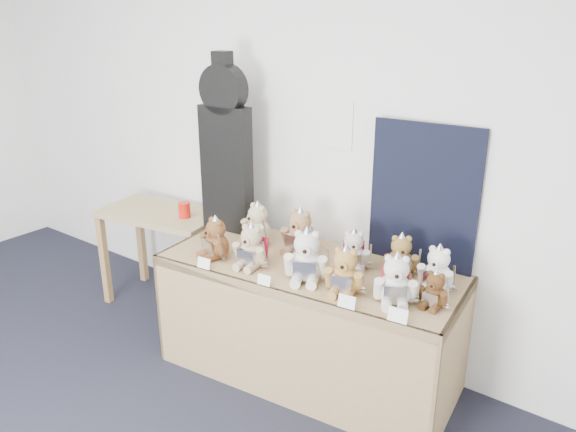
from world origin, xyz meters
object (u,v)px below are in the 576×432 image
Objects in this scene: teddy_back_left at (257,225)px; teddy_back_centre_right at (353,252)px; teddy_front_left at (251,248)px; teddy_front_end at (434,291)px; guitar_case at (226,147)px; teddy_back_end at (437,270)px; display_table at (304,294)px; teddy_front_centre at (307,258)px; teddy_back_right at (401,257)px; teddy_front_right at (345,273)px; side_table at (162,227)px; red_cup at (184,210)px; teddy_front_far_right at (396,282)px; teddy_front_far_left at (215,240)px; teddy_back_centre_left at (300,233)px.

teddy_back_left reaches higher than teddy_back_centre_right.
teddy_front_end is (1.04, 0.18, -0.03)m from teddy_front_left.
guitar_case reaches higher than teddy_back_end.
display_table is 0.32m from teddy_front_centre.
teddy_front_centre is 1.24× the size of teddy_back_right.
teddy_back_end is at bearing 1.69° from teddy_front_centre.
teddy_front_end is at bearing -12.41° from guitar_case.
teddy_front_right is (1.11, -0.32, -0.46)m from guitar_case.
teddy_back_end reaches higher than side_table.
side_table is 8.67× the size of red_cup.
teddy_front_far_right is 1.12× the size of teddy_back_right.
teddy_front_left is at bearing -41.30° from guitar_case.
teddy_front_right is at bearing -7.00° from teddy_back_left.
teddy_front_centre is (1.49, -0.27, 0.25)m from side_table.
teddy_back_right is (1.64, 0.09, 0.04)m from red_cup.
teddy_front_far_left is 0.94× the size of teddy_front_far_right.
display_table is 6.14× the size of teddy_front_far_right.
display_table is 1.20m from red_cup.
teddy_back_centre_right is at bearing 33.55° from display_table.
teddy_front_far_right reaches higher than teddy_back_left.
teddy_front_centre is (0.86, -0.32, -0.44)m from guitar_case.
red_cup is 1.01m from teddy_back_centre_left.
guitar_case is 0.76m from teddy_back_centre_left.
guitar_case reaches higher than teddy_back_left.
teddy_back_centre_right is 0.96× the size of teddy_back_end.
teddy_back_end is (2.11, 0.06, 0.23)m from side_table.
teddy_back_centre_right is (0.75, 0.35, -0.01)m from teddy_front_far_left.
teddy_back_centre_left is (1.25, 0.01, 0.24)m from side_table.
display_table is 6.98× the size of teddy_back_centre_right.
teddy_front_right is (0.33, -0.10, 0.28)m from display_table.
teddy_front_right is 0.57m from teddy_back_centre_left.
red_cup is 1.94m from teddy_front_end.
teddy_back_left is at bearing 175.83° from teddy_front_end.
teddy_back_left is at bearing -2.47° from red_cup.
teddy_front_centre is 0.25m from teddy_front_right.
red_cup is 0.39× the size of teddy_front_right.
side_table is 3.61× the size of teddy_back_right.
teddy_back_right reaches higher than teddy_back_centre_right.
teddy_back_end is at bearing 32.18° from teddy_front_far_left.
teddy_back_right is (1.00, 0.44, -0.01)m from teddy_front_far_left.
teddy_back_centre_left reaches higher than red_cup.
teddy_front_far_right reaches higher than side_table.
teddy_front_far_right reaches higher than teddy_back_right.
teddy_front_far_right is (0.59, -0.05, 0.28)m from display_table.
teddy_back_end reaches higher than teddy_back_centre_right.
teddy_front_far_right is at bearing -100.68° from teddy_back_right.
guitar_case is at bearing 174.34° from teddy_front_end.
display_table is 0.41m from teddy_front_left.
teddy_front_end is (0.17, 0.09, -0.03)m from teddy_front_far_right.
teddy_back_end reaches higher than display_table.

